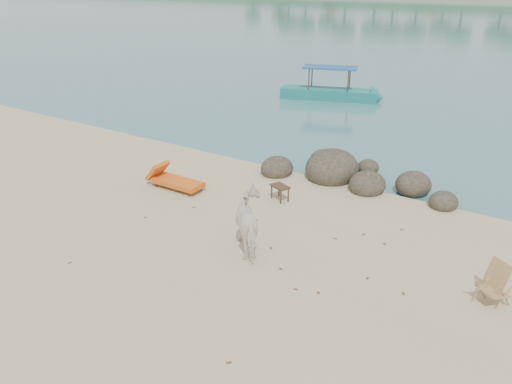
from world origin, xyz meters
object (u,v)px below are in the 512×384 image
boulders (345,174)px  cow (252,224)px  side_table (280,194)px  boat_near (330,72)px  lounge_chair (178,180)px  deck_chair (494,287)px

boulders → cow: 5.41m
side_table → boat_near: boat_near is taller
lounge_chair → deck_chair: deck_chair is taller
boulders → lounge_chair: (-4.10, -3.54, 0.08)m
side_table → boat_near: (-4.61, 13.00, 1.18)m
lounge_chair → boat_near: 14.13m
boulders → deck_chair: size_ratio=7.41×
side_table → lounge_chair: (-3.12, -1.01, 0.08)m
boulders → deck_chair: (5.26, -4.56, 0.19)m
side_table → lounge_chair: lounge_chair is taller
boulders → boat_near: boat_near is taller
cow → side_table: size_ratio=2.98×
side_table → boulders: bearing=91.5°
boulders → cow: (-0.07, -5.39, 0.48)m
cow → lounge_chair: (-4.03, 1.84, -0.41)m
cow → deck_chair: size_ratio=2.00×
side_table → lounge_chair: 3.28m
lounge_chair → boat_near: size_ratio=0.36×
side_table → deck_chair: 6.56m
side_table → cow: bearing=-49.9°
deck_chair → boat_near: bearing=160.7°
side_table → boat_near: bearing=132.0°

